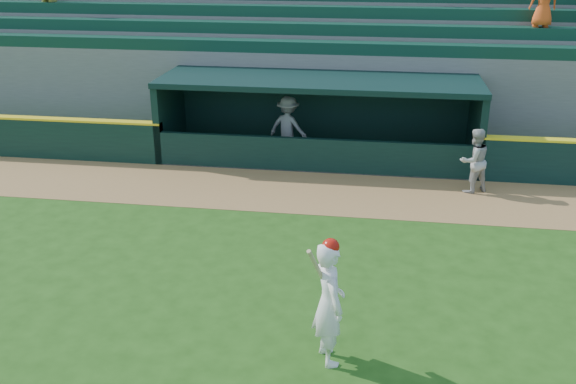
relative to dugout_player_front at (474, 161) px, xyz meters
name	(u,v)px	position (x,y,z in m)	size (l,w,h in m)	color
ground	(276,284)	(-4.32, -5.59, -0.86)	(120.00, 120.00, 0.00)	#204912
warning_track	(306,192)	(-4.32, -0.69, -0.86)	(40.00, 3.00, 0.01)	olive
dugout_player_front	(474,161)	(0.00, 0.00, 0.00)	(0.84, 0.65, 1.73)	#A7A6A1
dugout_player_inside	(288,127)	(-5.24, 2.14, 0.08)	(1.22, 0.70, 1.88)	#969691
dugout	(319,113)	(-4.32, 2.42, 0.49)	(9.40, 2.80, 2.46)	slate
stands	(333,53)	(-4.32, 6.98, 1.54)	(34.50, 6.25, 7.55)	slate
batter_at_plate	(329,301)	(-3.11, -7.82, 0.20)	(0.76, 0.90, 2.15)	white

